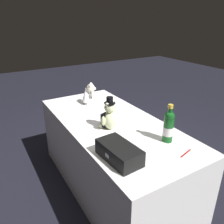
# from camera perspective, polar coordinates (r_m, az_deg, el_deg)

# --- Properties ---
(ground_plane) EXTENTS (12.00, 12.00, 0.00)m
(ground_plane) POSITION_cam_1_polar(r_m,az_deg,el_deg) (2.53, 0.00, -17.69)
(ground_plane) COLOR black
(reception_table) EXTENTS (1.80, 0.83, 0.74)m
(reception_table) POSITION_cam_1_polar(r_m,az_deg,el_deg) (2.31, 0.00, -10.75)
(reception_table) COLOR white
(reception_table) RESTS_ON ground_plane
(teddy_bear_groom) EXTENTS (0.16, 0.16, 0.29)m
(teddy_bear_groom) POSITION_cam_1_polar(r_m,az_deg,el_deg) (1.96, -0.80, -1.21)
(teddy_bear_groom) COLOR beige
(teddy_bear_groom) RESTS_ON reception_table
(teddy_bear_bride) EXTENTS (0.18, 0.20, 0.24)m
(teddy_bear_bride) POSITION_cam_1_polar(r_m,az_deg,el_deg) (2.52, -5.64, 4.24)
(teddy_bear_bride) COLOR white
(teddy_bear_bride) RESTS_ON reception_table
(champagne_bottle) EXTENTS (0.08, 0.08, 0.31)m
(champagne_bottle) POSITION_cam_1_polar(r_m,az_deg,el_deg) (1.81, 14.02, -3.44)
(champagne_bottle) COLOR #12511B
(champagne_bottle) RESTS_ON reception_table
(signing_pen) EXTENTS (0.04, 0.14, 0.01)m
(signing_pen) POSITION_cam_1_polar(r_m,az_deg,el_deg) (1.75, 18.14, -9.76)
(signing_pen) COLOR maroon
(signing_pen) RESTS_ON reception_table
(gift_case_black) EXTENTS (0.35, 0.20, 0.11)m
(gift_case_black) POSITION_cam_1_polar(r_m,az_deg,el_deg) (1.58, 1.77, -10.10)
(gift_case_black) COLOR black
(gift_case_black) RESTS_ON reception_table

